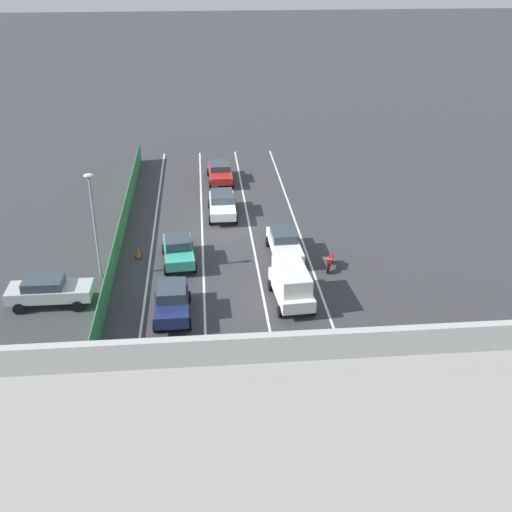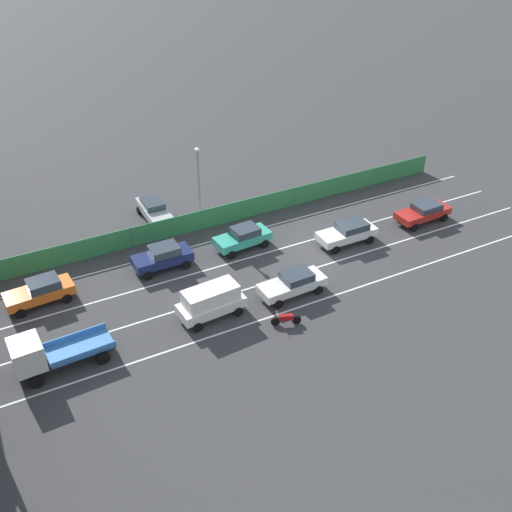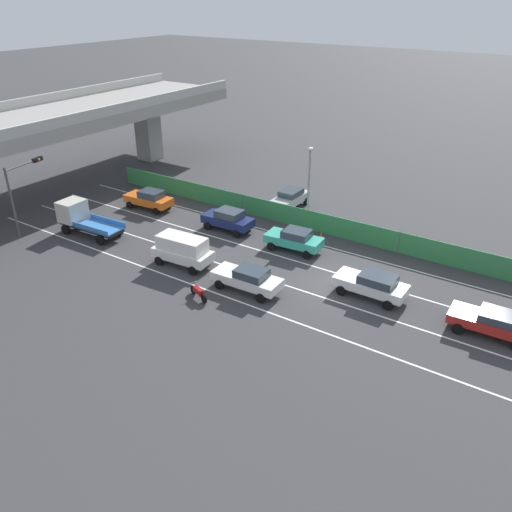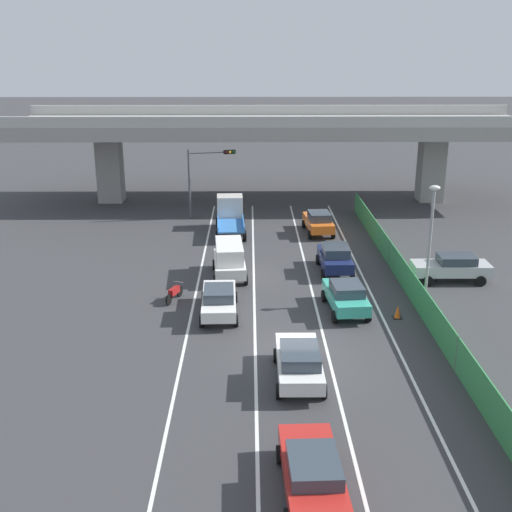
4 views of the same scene
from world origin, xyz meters
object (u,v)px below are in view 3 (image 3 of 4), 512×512
car_sedan_navy (228,219)px  car_hatchback_white (248,278)px  motorcycle (198,292)px  car_sedan_red (493,322)px  traffic_light (22,183)px  traffic_cone (321,236)px  car_taxi_teal (294,239)px  street_lamp (309,178)px  car_van_white (182,249)px  flatbed_truck_blue (81,217)px  parked_wagon_silver (290,198)px  car_sedan_white (372,284)px  car_taxi_orange (149,199)px

car_sedan_navy → car_hatchback_white: (-7.01, -6.74, -0.07)m
motorcycle → car_sedan_red: bearing=-69.2°
traffic_light → traffic_cone: size_ratio=8.14×
car_taxi_teal → street_lamp: street_lamp is taller
car_van_white → flatbed_truck_blue: bearing=91.4°
car_sedan_navy → car_hatchback_white: size_ratio=0.90×
motorcycle → parked_wagon_silver: (16.50, 2.95, 0.46)m
car_van_white → traffic_cone: car_van_white is taller
car_sedan_red → car_van_white: (-3.24, 20.23, 0.37)m
car_sedan_red → traffic_cone: (5.80, 13.86, -0.54)m
car_hatchback_white → street_lamp: street_lamp is taller
motorcycle → street_lamp: (14.10, -0.16, 3.59)m
car_sedan_white → traffic_cone: bearing=49.0°
car_taxi_orange → car_taxi_teal: (-0.06, -14.95, -0.02)m
motorcycle → parked_wagon_silver: parked_wagon_silver is taller
car_sedan_white → parked_wagon_silver: (10.16, 12.02, 0.01)m
street_lamp → car_sedan_navy: bearing=132.6°
street_lamp → car_taxi_teal: bearing=-162.6°
traffic_light → street_lamp: bearing=-53.6°
car_taxi_orange → parked_wagon_silver: (7.03, -10.38, -0.02)m
motorcycle → street_lamp: size_ratio=0.28×
car_van_white → flatbed_truck_blue: (-0.25, 10.46, 0.06)m
car_van_white → car_sedan_navy: (6.63, 0.87, -0.27)m
flatbed_truck_blue → street_lamp: (11.36, -14.45, 2.76)m
car_sedan_white → car_taxi_teal: (3.07, 7.45, 0.00)m
car_sedan_navy → traffic_light: bearing=123.8°
car_taxi_teal → traffic_light: traffic_light is taller
car_sedan_navy → parked_wagon_silver: bearing=-14.3°
car_taxi_teal → flatbed_truck_blue: flatbed_truck_blue is taller
car_taxi_orange → car_sedan_navy: size_ratio=1.06×
car_taxi_orange → car_van_white: (-6.47, -9.49, 0.29)m
car_sedan_white → motorcycle: (-6.34, 9.08, -0.46)m
car_sedan_navy → car_sedan_white: bearing=-103.4°
car_taxi_orange → street_lamp: size_ratio=0.69×
street_lamp → car_sedan_red: bearing=-115.9°
car_taxi_orange → car_sedan_white: bearing=-97.9°
car_taxi_orange → car_sedan_white: size_ratio=0.98×
car_van_white → parked_wagon_silver: car_van_white is taller
car_hatchback_white → traffic_cone: (9.42, -0.50, -0.56)m
car_sedan_navy → parked_wagon_silver: (6.88, -1.76, -0.03)m
car_taxi_orange → traffic_light: 10.46m
parked_wagon_silver → car_sedan_navy: bearing=165.7°
car_sedan_red → parked_wagon_silver: 21.90m
car_sedan_red → car_sedan_navy: car_sedan_navy is taller
car_hatchback_white → motorcycle: car_hatchback_white is taller
car_taxi_teal → motorcycle: bearing=170.2°
car_sedan_white → traffic_cone: 8.69m
street_lamp → traffic_cone: bearing=-131.1°
car_hatchback_white → street_lamp: size_ratio=0.72×
traffic_light → car_van_white: bearing=-80.7°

